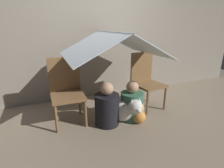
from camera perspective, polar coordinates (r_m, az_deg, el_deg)
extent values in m
plane|color=gray|center=(2.63, 1.67, -11.78)|extent=(8.80, 8.80, 0.00)
cube|color=gray|center=(3.31, -6.08, 17.07)|extent=(7.00, 0.05, 2.50)
cylinder|color=brown|center=(2.37, -17.75, -10.91)|extent=(0.04, 0.04, 0.39)
cylinder|color=brown|center=(2.42, -8.59, -9.62)|extent=(0.04, 0.04, 0.39)
cylinder|color=brown|center=(2.72, -18.48, -7.13)|extent=(0.04, 0.04, 0.39)
cylinder|color=brown|center=(2.76, -10.51, -6.09)|extent=(0.04, 0.04, 0.39)
cube|color=brown|center=(2.47, -14.21, -3.94)|extent=(0.44, 0.44, 0.04)
cube|color=brown|center=(2.58, -15.34, 3.11)|extent=(0.44, 0.03, 0.49)
cylinder|color=brown|center=(2.74, 11.45, -6.29)|extent=(0.04, 0.04, 0.39)
cylinder|color=brown|center=(3.00, 16.90, -4.55)|extent=(0.04, 0.04, 0.39)
cylinder|color=brown|center=(3.01, 6.55, -3.75)|extent=(0.04, 0.04, 0.39)
cylinder|color=brown|center=(3.24, 11.94, -2.37)|extent=(0.04, 0.04, 0.39)
cube|color=brown|center=(2.92, 11.98, -0.32)|extent=(0.50, 0.50, 0.04)
cube|color=brown|center=(2.99, 9.66, 5.55)|extent=(0.44, 0.10, 0.49)
cube|color=silver|center=(2.37, -7.52, 12.41)|extent=(0.66, 1.19, 0.34)
cube|color=silver|center=(2.61, 6.84, 12.98)|extent=(0.66, 1.19, 0.34)
cube|color=silver|center=(2.46, 0.00, 16.64)|extent=(0.04, 1.19, 0.01)
cylinder|color=black|center=(2.45, -1.62, -8.35)|extent=(0.34, 0.34, 0.44)
sphere|color=tan|center=(2.33, -1.69, -1.56)|extent=(0.18, 0.18, 0.18)
cylinder|color=#38664C|center=(2.60, 6.44, -7.09)|extent=(0.33, 0.33, 0.41)
sphere|color=tan|center=(2.49, 6.68, -0.97)|extent=(0.18, 0.18, 0.18)
ellipsoid|color=silver|center=(2.57, 5.44, -8.43)|extent=(0.50, 0.23, 0.33)
sphere|color=silver|center=(2.36, 7.63, -7.31)|extent=(0.19, 0.19, 0.19)
ellipsoid|color=silver|center=(2.30, 8.67, -8.59)|extent=(0.08, 0.10, 0.07)
cone|color=silver|center=(2.30, 6.45, -5.84)|extent=(0.07, 0.07, 0.09)
cone|color=silver|center=(2.35, 8.93, -5.38)|extent=(0.07, 0.07, 0.09)
sphere|color=#D88C3F|center=(2.56, 8.80, -10.47)|extent=(0.19, 0.19, 0.19)
sphere|color=#D88C3F|center=(2.49, 8.96, -7.49)|extent=(0.11, 0.11, 0.11)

